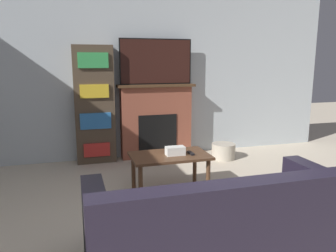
% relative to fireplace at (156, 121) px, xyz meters
% --- Properties ---
extents(wall_back, '(6.88, 0.06, 2.70)m').
position_rel_fireplace_xyz_m(wall_back, '(-0.34, 0.14, 0.75)').
color(wall_back, silver).
rests_on(wall_back, ground_plane).
extents(fireplace, '(1.25, 0.28, 1.19)m').
position_rel_fireplace_xyz_m(fireplace, '(0.00, 0.00, 0.00)').
color(fireplace, brown).
rests_on(fireplace, ground_plane).
extents(tv, '(1.15, 0.03, 0.71)m').
position_rel_fireplace_xyz_m(tv, '(-0.00, -0.02, 0.95)').
color(tv, black).
rests_on(tv, fireplace).
extents(couch, '(1.99, 0.99, 0.86)m').
position_rel_fireplace_xyz_m(couch, '(-0.27, -3.13, -0.31)').
color(couch, black).
rests_on(couch, ground_plane).
extents(coffee_table, '(0.91, 0.55, 0.48)m').
position_rel_fireplace_xyz_m(coffee_table, '(-0.23, -1.56, -0.19)').
color(coffee_table, brown).
rests_on(coffee_table, ground_plane).
extents(tissue_box, '(0.22, 0.12, 0.10)m').
position_rel_fireplace_xyz_m(tissue_box, '(-0.18, -1.60, -0.07)').
color(tissue_box, white).
rests_on(tissue_box, coffee_table).
extents(remote_control, '(0.04, 0.15, 0.02)m').
position_rel_fireplace_xyz_m(remote_control, '(0.01, -1.61, -0.11)').
color(remote_control, black).
rests_on(remote_control, coffee_table).
extents(bookshelf, '(0.59, 0.29, 1.79)m').
position_rel_fireplace_xyz_m(bookshelf, '(-0.97, -0.02, 0.29)').
color(bookshelf, '#4C3D2D').
rests_on(bookshelf, ground_plane).
extents(storage_basket, '(0.38, 0.38, 0.25)m').
position_rel_fireplace_xyz_m(storage_basket, '(1.01, -0.44, -0.48)').
color(storage_basket, '#BCB29E').
rests_on(storage_basket, ground_plane).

